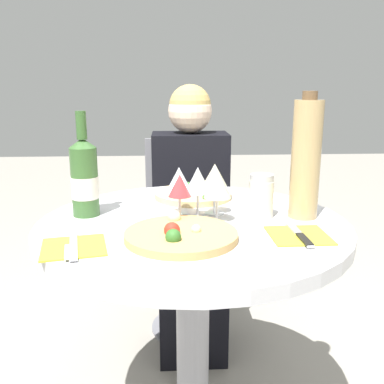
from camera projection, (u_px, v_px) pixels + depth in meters
dining_table at (193, 271)px, 1.27m from camera, size 0.89×0.89×0.77m
chair_behind_diner at (189, 240)px, 2.06m from camera, size 0.42×0.42×0.90m
seated_diner at (191, 230)px, 1.90m from camera, size 0.33×0.43×1.16m
pizza_large at (181, 235)px, 1.08m from camera, size 0.29×0.29×0.05m
pizza_small_far at (194, 194)px, 1.48m from camera, size 0.27×0.27×0.05m
wine_bottle at (84, 178)px, 1.26m from camera, size 0.08×0.08×0.31m
tall_carafe at (306, 159)px, 1.22m from camera, size 0.08×0.08×0.36m
sugar_shaker at (261, 196)px, 1.25m from camera, size 0.07×0.07×0.13m
wine_glass_back_right at (215, 176)px, 1.27m from camera, size 0.07×0.07×0.15m
wine_glass_front_left at (180, 187)px, 1.20m from camera, size 0.06×0.06×0.14m
wine_glass_front_right at (218, 185)px, 1.20m from camera, size 0.08×0.08×0.15m
wine_glass_back_left at (179, 181)px, 1.27m from camera, size 0.08×0.08×0.14m
wine_glass_center at (198, 181)px, 1.23m from camera, size 0.07×0.07×0.15m
place_setting_left at (73, 247)px, 1.02m from camera, size 0.18×0.19×0.01m
place_setting_right at (299, 235)px, 1.10m from camera, size 0.15×0.19×0.01m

